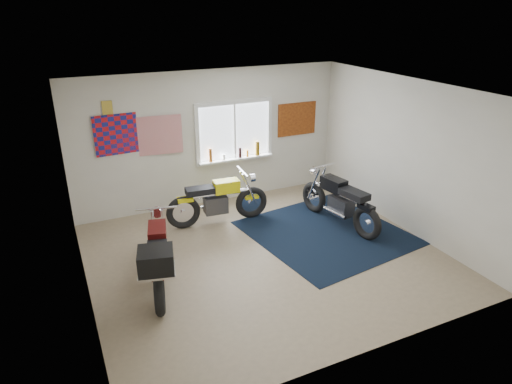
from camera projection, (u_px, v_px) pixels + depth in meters
name	position (u px, v px, depth m)	size (l,w,h in m)	color
ground	(266.00, 256.00, 7.50)	(5.50, 5.50, 0.00)	#9E896B
room_shell	(267.00, 162.00, 6.86)	(5.50, 5.50, 5.50)	white
navy_rug	(326.00, 232.00, 8.25)	(2.50, 2.60, 0.01)	black
window_assembly	(235.00, 135.00, 9.22)	(1.66, 0.17, 1.26)	white
oil_bottles	(240.00, 152.00, 9.33)	(1.11, 0.09, 0.30)	#914715
flag_display	(107.00, 108.00, 7.99)	(1.60, 0.10, 1.17)	red
triumph_poster	(297.00, 119.00, 9.73)	(0.90, 0.03, 0.70)	#A54C14
yellow_triumph	(218.00, 201.00, 8.48)	(1.96, 0.59, 0.98)	black
black_chrome_bike	(340.00, 202.00, 8.40)	(0.63, 1.99, 1.03)	black
maroon_tourer	(158.00, 258.00, 6.42)	(0.88, 2.00, 1.02)	black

